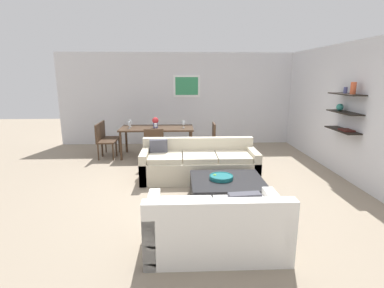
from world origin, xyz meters
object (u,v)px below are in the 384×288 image
at_px(coffee_table, 227,190).
at_px(decorative_bowl, 221,177).
at_px(apple_on_coffee_table, 215,176).
at_px(dining_chair_right_near, 209,138).
at_px(dining_chair_foot, 154,144).
at_px(wine_glass_left_near, 129,124).
at_px(wine_glass_right_near, 184,123).
at_px(sofa_beige, 199,164).
at_px(wine_glass_left_far, 130,122).
at_px(centerpiece_vase, 155,122).
at_px(loveseat_white, 216,227).
at_px(dining_chair_left_near, 103,139).
at_px(dining_table, 157,130).
at_px(dining_chair_left_far, 107,136).
at_px(wine_glass_foot, 156,125).

relative_size(coffee_table, decorative_bowl, 3.04).
bearing_deg(apple_on_coffee_table, dining_chair_right_near, 86.29).
relative_size(dining_chair_foot, wine_glass_left_near, 5.23).
distance_m(wine_glass_left_near, wine_glass_right_near, 1.37).
bearing_deg(sofa_beige, coffee_table, -70.73).
bearing_deg(decorative_bowl, coffee_table, -17.27).
relative_size(wine_glass_left_far, wine_glass_left_near, 1.07).
bearing_deg(sofa_beige, centerpiece_vase, 119.62).
bearing_deg(wine_glass_left_near, apple_on_coffee_table, -56.01).
bearing_deg(loveseat_white, sofa_beige, 91.04).
bearing_deg(wine_glass_left_far, decorative_bowl, -57.00).
bearing_deg(wine_glass_right_near, decorative_bowl, -78.24).
relative_size(loveseat_white, dining_chair_left_near, 1.86).
height_order(sofa_beige, dining_table, sofa_beige).
height_order(dining_chair_left_near, wine_glass_left_far, wine_glass_left_far).
bearing_deg(dining_chair_foot, centerpiece_vase, 92.29).
height_order(coffee_table, dining_chair_foot, dining_chair_foot).
xyz_separation_m(sofa_beige, dining_chair_left_far, (-2.29, 1.97, 0.21)).
bearing_deg(apple_on_coffee_table, wine_glass_left_near, 123.99).
bearing_deg(centerpiece_vase, dining_chair_left_far, 170.23).
xyz_separation_m(loveseat_white, dining_table, (-1.01, 4.30, 0.39)).
bearing_deg(coffee_table, apple_on_coffee_table, 159.50).
distance_m(loveseat_white, decorative_bowl, 1.44).
xyz_separation_m(sofa_beige, loveseat_white, (0.05, -2.53, 0.00)).
distance_m(wine_glass_right_near, centerpiece_vase, 0.72).
bearing_deg(decorative_bowl, wine_glass_foot, 116.75).
xyz_separation_m(decorative_bowl, wine_glass_left_near, (-1.95, 2.78, 0.45)).
bearing_deg(dining_chair_left_far, dining_chair_left_near, -90.00).
xyz_separation_m(dining_chair_left_near, dining_chair_left_far, (0.00, 0.40, 0.00)).
bearing_deg(decorative_bowl, dining_chair_foot, 121.77).
xyz_separation_m(dining_table, dining_chair_right_near, (1.33, -0.20, -0.17)).
bearing_deg(dining_chair_right_near, wine_glass_foot, -172.14).
height_order(apple_on_coffee_table, wine_glass_right_near, wine_glass_right_near).
relative_size(decorative_bowl, wine_glass_left_near, 2.33).
bearing_deg(wine_glass_left_far, dining_chair_left_far, 172.10).
bearing_deg(dining_chair_left_near, dining_chair_left_far, 90.00).
bearing_deg(loveseat_white, dining_table, 103.17).
height_order(dining_chair_left_far, centerpiece_vase, centerpiece_vase).
xyz_separation_m(wine_glass_right_near, centerpiece_vase, (-0.72, 0.09, 0.02)).
height_order(dining_chair_left_far, wine_glass_foot, wine_glass_foot).
bearing_deg(wine_glass_left_far, dining_chair_right_near, -8.72).
relative_size(sofa_beige, dining_chair_right_near, 2.62).
bearing_deg(wine_glass_foot, wine_glass_right_near, 21.77).
bearing_deg(wine_glass_foot, apple_on_coffee_table, -64.77).
bearing_deg(decorative_bowl, centerpiece_vase, 114.34).
bearing_deg(wine_glass_left_near, dining_table, 9.10).
relative_size(dining_chair_left_near, wine_glass_left_near, 5.23).
xyz_separation_m(dining_chair_foot, dining_chair_left_near, (-1.33, 0.65, 0.00)).
xyz_separation_m(coffee_table, dining_chair_left_far, (-2.69, 3.12, 0.31)).
height_order(dining_chair_foot, wine_glass_left_far, wine_glass_left_far).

